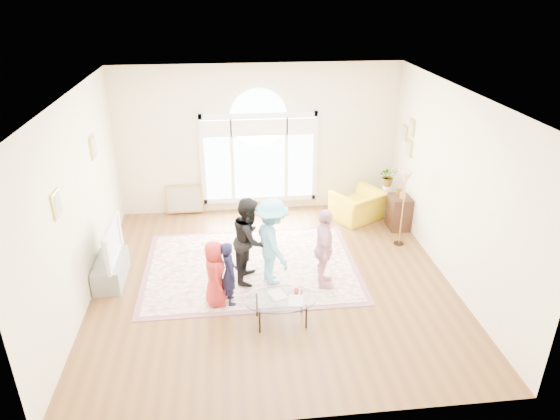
{
  "coord_description": "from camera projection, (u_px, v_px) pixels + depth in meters",
  "views": [
    {
      "loc": [
        -0.68,
        -7.25,
        4.75
      ],
      "look_at": [
        0.16,
        0.3,
        1.2
      ],
      "focal_mm": 32.0,
      "sensor_mm": 36.0,
      "label": 1
    }
  ],
  "objects": [
    {
      "name": "television",
      "position": [
        107.0,
        243.0,
        8.29
      ],
      "size": [
        0.17,
        1.12,
        0.65
      ],
      "color": "black",
      "rests_on": "tv_console"
    },
    {
      "name": "tv_console",
      "position": [
        111.0,
        270.0,
        8.51
      ],
      "size": [
        0.45,
        1.0,
        0.42
      ],
      "primitive_type": "cube",
      "color": "gray",
      "rests_on": "ground"
    },
    {
      "name": "area_rug",
      "position": [
        251.0,
        266.0,
        9.0
      ],
      "size": [
        3.6,
        2.6,
        0.02
      ],
      "primitive_type": "cube",
      "color": "beige",
      "rests_on": "ground"
    },
    {
      "name": "ground",
      "position": [
        273.0,
        280.0,
        8.6
      ],
      "size": [
        6.0,
        6.0,
        0.0
      ],
      "primitive_type": "plane",
      "color": "brown",
      "rests_on": "ground"
    },
    {
      "name": "child_blue",
      "position": [
        272.0,
        242.0,
        8.24
      ],
      "size": [
        0.83,
        1.1,
        1.52
      ],
      "primitive_type": "imported",
      "rotation": [
        0.0,
        0.0,
        1.87
      ],
      "color": "#67BEE7",
      "rests_on": "area_rug"
    },
    {
      "name": "child_pink",
      "position": [
        324.0,
        249.0,
        8.15
      ],
      "size": [
        0.45,
        0.86,
        1.4
      ],
      "primitive_type": "imported",
      "rotation": [
        0.0,
        0.0,
        1.44
      ],
      "color": "#E9A6BE",
      "rests_on": "area_rug"
    },
    {
      "name": "rug_border",
      "position": [
        251.0,
        267.0,
        9.01
      ],
      "size": [
        3.8,
        2.8,
        0.01
      ],
      "primitive_type": "cube",
      "color": "#895361",
      "rests_on": "ground"
    },
    {
      "name": "plant_pedestal",
      "position": [
        386.0,
        200.0,
        10.83
      ],
      "size": [
        0.2,
        0.2,
        0.7
      ],
      "primitive_type": "cylinder",
      "color": "white",
      "rests_on": "ground"
    },
    {
      "name": "child_black",
      "position": [
        250.0,
        239.0,
        8.34
      ],
      "size": [
        0.71,
        0.83,
        1.5
      ],
      "primitive_type": "imported",
      "rotation": [
        0.0,
        0.0,
        1.36
      ],
      "color": "black",
      "rests_on": "area_rug"
    },
    {
      "name": "side_cabinet",
      "position": [
        399.0,
        212.0,
        10.28
      ],
      "size": [
        0.4,
        0.5,
        0.7
      ],
      "primitive_type": "cube",
      "color": "black",
      "rests_on": "ground"
    },
    {
      "name": "child_navy",
      "position": [
        229.0,
        273.0,
        7.79
      ],
      "size": [
        0.33,
        0.44,
        1.07
      ],
      "primitive_type": "imported",
      "rotation": [
        0.0,
        0.0,
        1.77
      ],
      "color": "#141533",
      "rests_on": "area_rug"
    },
    {
      "name": "leaning_picture",
      "position": [
        185.0,
        213.0,
        11.05
      ],
      "size": [
        0.8,
        0.14,
        0.62
      ],
      "primitive_type": "cube",
      "rotation": [
        -0.14,
        0.0,
        0.0
      ],
      "color": "tan",
      "rests_on": "ground"
    },
    {
      "name": "child_red",
      "position": [
        215.0,
        273.0,
        7.76
      ],
      "size": [
        0.39,
        0.56,
        1.09
      ],
      "primitive_type": "imported",
      "rotation": [
        0.0,
        0.0,
        1.65
      ],
      "color": "#B22727",
      "rests_on": "area_rug"
    },
    {
      "name": "potted_plant",
      "position": [
        388.0,
        176.0,
        10.59
      ],
      "size": [
        0.42,
        0.37,
        0.43
      ],
      "primitive_type": "imported",
      "rotation": [
        0.0,
        0.0,
        -0.1
      ],
      "color": "#33722D",
      "rests_on": "plant_pedestal"
    },
    {
      "name": "armchair",
      "position": [
        358.0,
        206.0,
        10.65
      ],
      "size": [
        1.29,
        1.25,
        0.65
      ],
      "primitive_type": "imported",
      "rotation": [
        0.0,
        0.0,
        3.65
      ],
      "color": "yellow",
      "rests_on": "ground"
    },
    {
      "name": "room_shell",
      "position": [
        260.0,
        144.0,
        10.49
      ],
      "size": [
        6.0,
        6.0,
        6.0
      ],
      "color": "beige",
      "rests_on": "ground"
    },
    {
      "name": "floor_lamp",
      "position": [
        406.0,
        183.0,
        9.25
      ],
      "size": [
        0.31,
        0.31,
        1.51
      ],
      "color": "black",
      "rests_on": "ground"
    },
    {
      "name": "coffee_table",
      "position": [
        281.0,
        300.0,
        7.4
      ],
      "size": [
        1.11,
        0.73,
        0.54
      ],
      "rotation": [
        0.0,
        0.0,
        0.04
      ],
      "color": "silver",
      "rests_on": "ground"
    }
  ]
}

